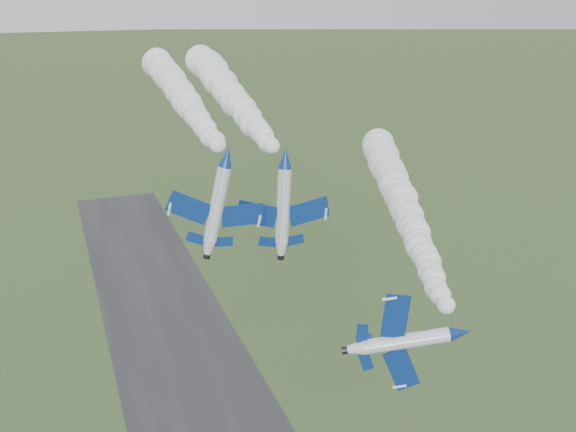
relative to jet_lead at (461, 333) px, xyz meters
The scene contains 6 objects.
jet_lead is the anchor object (origin of this frame).
smoke_trail_jet_lead 33.54m from the jet_lead, 68.96° to the left, with size 5.77×62.12×5.77m, color silver, non-canonical shape.
jet_pair_left 27.97m from the jet_lead, 133.16° to the left, with size 9.90×12.09×3.55m.
smoke_trail_jet_pair_left 54.53m from the jet_lead, 106.07° to the left, with size 5.06×59.53×5.06m, color silver, non-canonical shape.
jet_pair_right 25.00m from the jet_lead, 117.35° to the left, with size 10.60×12.68×3.14m.
smoke_trail_jet_pair_right 53.85m from the jet_lead, 97.75° to the left, with size 5.78×59.21×5.78m, color silver, non-canonical shape.
Camera 1 is at (-17.63, -42.80, 63.98)m, focal length 40.00 mm.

